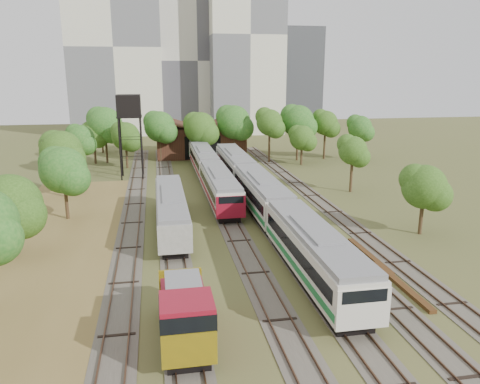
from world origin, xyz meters
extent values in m
plane|color=#475123|center=(0.00, 0.00, 0.00)|extent=(240.00, 240.00, 0.00)
cube|color=brown|center=(-18.00, 8.00, 0.02)|extent=(14.00, 60.00, 0.04)
cube|color=#4C473D|center=(-12.00, 25.00, 0.03)|extent=(2.60, 80.00, 0.06)
cube|color=#472D1E|center=(-12.72, 25.00, 0.12)|extent=(0.08, 80.00, 0.14)
cube|color=#472D1E|center=(-11.28, 25.00, 0.12)|extent=(0.08, 80.00, 0.14)
cube|color=#4C473D|center=(-8.00, 25.00, 0.03)|extent=(2.60, 80.00, 0.06)
cube|color=#472D1E|center=(-8.72, 25.00, 0.12)|extent=(0.08, 80.00, 0.14)
cube|color=#472D1E|center=(-7.28, 25.00, 0.12)|extent=(0.08, 80.00, 0.14)
cube|color=#4C473D|center=(-2.00, 25.00, 0.03)|extent=(2.60, 80.00, 0.06)
cube|color=#472D1E|center=(-2.72, 25.00, 0.12)|extent=(0.08, 80.00, 0.14)
cube|color=#472D1E|center=(-1.28, 25.00, 0.12)|extent=(0.08, 80.00, 0.14)
cube|color=#4C473D|center=(2.00, 25.00, 0.03)|extent=(2.60, 80.00, 0.06)
cube|color=#472D1E|center=(1.28, 25.00, 0.12)|extent=(0.08, 80.00, 0.14)
cube|color=#472D1E|center=(2.72, 25.00, 0.12)|extent=(0.08, 80.00, 0.14)
cube|color=#4C473D|center=(6.00, 25.00, 0.03)|extent=(2.60, 80.00, 0.06)
cube|color=#472D1E|center=(5.28, 25.00, 0.12)|extent=(0.08, 80.00, 0.14)
cube|color=#472D1E|center=(6.72, 25.00, 0.12)|extent=(0.08, 80.00, 0.14)
cube|color=#4C473D|center=(10.00, 25.00, 0.03)|extent=(2.60, 80.00, 0.06)
cube|color=#472D1E|center=(9.28, 25.00, 0.12)|extent=(0.08, 80.00, 0.14)
cube|color=#472D1E|center=(10.72, 25.00, 0.12)|extent=(0.08, 80.00, 0.14)
cube|color=black|center=(-2.00, 23.53, 0.41)|extent=(2.27, 15.64, 0.83)
cube|color=beige|center=(-2.00, 23.53, 2.12)|extent=(2.99, 17.00, 2.58)
cube|color=black|center=(-2.00, 23.53, 2.43)|extent=(3.05, 15.64, 0.88)
cube|color=slate|center=(-2.00, 23.53, 3.59)|extent=(2.75, 16.66, 0.37)
cube|color=maroon|center=(-2.00, 23.53, 1.39)|extent=(3.05, 16.66, 0.46)
cube|color=maroon|center=(-2.00, 15.08, 1.99)|extent=(3.03, 0.25, 2.32)
cube|color=black|center=(-2.00, 41.03, 0.41)|extent=(2.27, 15.64, 0.83)
cube|color=beige|center=(-2.00, 41.03, 2.12)|extent=(2.99, 17.00, 2.58)
cube|color=black|center=(-2.00, 41.03, 2.43)|extent=(3.05, 15.64, 0.88)
cube|color=slate|center=(-2.00, 41.03, 3.59)|extent=(2.75, 16.66, 0.37)
cube|color=maroon|center=(-2.00, 41.03, 1.39)|extent=(3.05, 16.66, 0.46)
cube|color=black|center=(2.00, 1.20, 0.44)|extent=(2.43, 15.64, 0.89)
cube|color=beige|center=(2.00, 1.20, 2.27)|extent=(3.21, 17.00, 2.77)
cube|color=black|center=(2.00, 1.20, 2.60)|extent=(3.27, 15.64, 0.94)
cube|color=slate|center=(2.00, 1.20, 3.85)|extent=(2.95, 16.66, 0.40)
cube|color=#1C7235|center=(2.00, 1.20, 1.49)|extent=(3.27, 16.66, 0.50)
cube|color=beige|center=(2.00, -7.25, 2.13)|extent=(3.25, 0.25, 2.49)
cube|color=black|center=(2.00, 18.70, 0.44)|extent=(2.43, 15.64, 0.89)
cube|color=beige|center=(2.00, 18.70, 2.27)|extent=(3.21, 17.00, 2.77)
cube|color=black|center=(2.00, 18.70, 2.60)|extent=(3.27, 15.64, 0.94)
cube|color=slate|center=(2.00, 18.70, 3.85)|extent=(2.95, 16.66, 0.40)
cube|color=#1C7235|center=(2.00, 18.70, 1.49)|extent=(3.27, 16.66, 0.50)
cube|color=black|center=(2.00, 36.20, 0.44)|extent=(2.43, 15.64, 0.89)
cube|color=beige|center=(2.00, 36.20, 2.27)|extent=(3.21, 17.00, 2.77)
cube|color=black|center=(2.00, 36.20, 2.60)|extent=(3.27, 15.64, 0.94)
cube|color=slate|center=(2.00, 36.20, 3.85)|extent=(2.95, 16.66, 0.40)
cube|color=#1C7235|center=(2.00, 36.20, 1.49)|extent=(3.27, 16.66, 0.50)
cube|color=black|center=(-2.00, 59.53, 0.40)|extent=(2.22, 14.72, 0.81)
cube|color=beige|center=(-2.00, 59.53, 2.07)|extent=(2.92, 16.00, 2.52)
cube|color=black|center=(-2.00, 59.53, 2.37)|extent=(2.98, 14.72, 0.86)
cube|color=slate|center=(-2.00, 59.53, 3.51)|extent=(2.69, 15.68, 0.36)
cube|color=#1C7235|center=(-2.00, 59.53, 1.36)|extent=(2.98, 15.68, 0.45)
cube|color=beige|center=(-2.00, 51.58, 1.94)|extent=(2.96, 0.25, 2.27)
cube|color=black|center=(-8.00, -4.88, 0.47)|extent=(2.29, 7.20, 0.94)
cube|color=maroon|center=(-8.00, -4.08, 1.72)|extent=(2.60, 4.40, 1.56)
cube|color=maroon|center=(-8.00, -7.48, 2.34)|extent=(2.81, 2.71, 2.81)
cube|color=black|center=(-8.00, -7.48, 3.02)|extent=(2.86, 2.76, 0.94)
cube|color=gold|center=(-8.00, -8.83, 1.67)|extent=(2.81, 0.20, 1.87)
cube|color=gold|center=(-8.00, -0.93, 1.67)|extent=(2.81, 0.20, 1.87)
cube|color=slate|center=(-8.00, -4.88, 3.44)|extent=(2.08, 3.60, 0.21)
cube|color=black|center=(-8.00, 15.32, 0.39)|extent=(2.16, 16.56, 0.79)
cube|color=gray|center=(-8.00, 15.32, 2.01)|extent=(2.85, 18.00, 2.45)
cube|color=black|center=(-8.00, 15.32, 2.31)|extent=(2.91, 16.56, 0.83)
cube|color=slate|center=(-8.00, 15.32, 3.42)|extent=(2.62, 17.64, 0.35)
cylinder|color=black|center=(-14.29, 38.55, 4.46)|extent=(0.22, 0.22, 8.92)
cylinder|color=black|center=(-11.28, 38.55, 4.46)|extent=(0.22, 0.22, 8.92)
cylinder|color=black|center=(-14.29, 41.56, 4.46)|extent=(0.22, 0.22, 8.92)
cylinder|color=black|center=(-11.28, 41.56, 4.46)|extent=(0.22, 0.22, 8.92)
cube|color=black|center=(-12.78, 40.05, 9.02)|extent=(3.51, 3.51, 0.20)
cube|color=black|center=(-12.78, 40.05, 10.62)|extent=(3.34, 3.34, 3.01)
cube|color=#4E2F16|center=(8.00, -0.99, 0.14)|extent=(0.54, 8.15, 0.27)
cube|color=#4E2F16|center=(8.20, 4.76, 0.13)|extent=(0.50, 7.93, 0.26)
cube|color=#391F14|center=(-1.00, 58.00, 2.75)|extent=(16.00, 11.00, 5.50)
cube|color=#391F14|center=(-5.00, 58.00, 6.10)|extent=(8.45, 11.55, 2.96)
cube|color=#391F14|center=(3.00, 58.00, 6.10)|extent=(8.45, 11.55, 2.96)
cube|color=black|center=(-1.00, 52.55, 2.20)|extent=(6.40, 0.15, 4.12)
cylinder|color=#382616|center=(-21.37, 10.34, 1.75)|extent=(0.36, 0.36, 3.50)
sphere|color=#274A13|center=(-21.37, 10.34, 4.46)|extent=(5.30, 5.30, 5.30)
cylinder|color=#382616|center=(-18.81, 20.53, 2.08)|extent=(0.36, 0.36, 4.16)
sphere|color=#274A13|center=(-18.81, 20.53, 5.30)|extent=(4.89, 4.89, 4.89)
cylinder|color=#382616|center=(-20.68, 30.20, 2.25)|extent=(0.36, 0.36, 4.49)
sphere|color=#274A13|center=(-20.68, 30.20, 5.72)|extent=(5.18, 5.18, 5.18)
cylinder|color=#382616|center=(-20.31, 43.22, 2.16)|extent=(0.36, 0.36, 4.33)
sphere|color=#274A13|center=(-20.31, 43.22, 5.51)|extent=(4.23, 4.23, 4.23)
cylinder|color=#382616|center=(-19.50, 52.37, 1.97)|extent=(0.36, 0.36, 3.95)
sphere|color=#274A13|center=(-19.50, 52.37, 5.03)|extent=(4.10, 4.10, 4.10)
cylinder|color=#382616|center=(-19.41, 63.84, 1.66)|extent=(0.36, 0.36, 3.32)
sphere|color=#274A13|center=(-19.41, 63.84, 4.22)|extent=(4.50, 4.50, 4.50)
cylinder|color=#382616|center=(-17.60, 52.86, 2.60)|extent=(0.36, 0.36, 5.20)
sphere|color=#274A13|center=(-17.60, 52.86, 6.61)|extent=(5.91, 5.91, 5.91)
cylinder|color=#382616|center=(-13.94, 47.50, 2.06)|extent=(0.36, 0.36, 4.11)
sphere|color=#274A13|center=(-13.94, 47.50, 5.24)|extent=(4.56, 4.56, 4.56)
cylinder|color=#382616|center=(-8.41, 52.64, 2.39)|extent=(0.36, 0.36, 4.78)
sphere|color=#274A13|center=(-8.41, 52.64, 6.09)|extent=(5.32, 5.32, 5.32)
cylinder|color=#382616|center=(-1.50, 51.12, 2.29)|extent=(0.36, 0.36, 4.58)
sphere|color=#274A13|center=(-1.50, 51.12, 5.83)|extent=(5.56, 5.56, 5.56)
cylinder|color=#382616|center=(4.64, 52.60, 2.60)|extent=(0.36, 0.36, 5.20)
sphere|color=#274A13|center=(4.64, 52.60, 6.61)|extent=(5.96, 5.96, 5.96)
cylinder|color=#382616|center=(10.01, 47.96, 2.73)|extent=(0.36, 0.36, 5.46)
sphere|color=#274A13|center=(10.01, 47.96, 6.95)|extent=(4.49, 4.49, 4.49)
cylinder|color=#382616|center=(15.46, 49.31, 2.71)|extent=(0.36, 0.36, 5.43)
sphere|color=#274A13|center=(15.46, 49.31, 6.91)|extent=(5.64, 5.64, 5.64)
cylinder|color=#382616|center=(20.77, 49.97, 2.54)|extent=(0.36, 0.36, 5.07)
sphere|color=#274A13|center=(20.77, 49.97, 6.45)|extent=(4.39, 4.39, 4.39)
cylinder|color=#382616|center=(26.31, 47.61, 2.27)|extent=(0.36, 0.36, 4.54)
sphere|color=#274A13|center=(26.31, 47.61, 5.77)|extent=(4.22, 4.22, 4.22)
cylinder|color=#382616|center=(15.63, 9.40, 1.85)|extent=(0.36, 0.36, 3.69)
sphere|color=#274A13|center=(15.63, 9.40, 4.70)|extent=(4.21, 4.21, 4.21)
cylinder|color=#382616|center=(15.67, 26.15, 2.15)|extent=(0.36, 0.36, 4.31)
sphere|color=#274A13|center=(15.67, 26.15, 5.48)|extent=(3.69, 3.69, 3.69)
cylinder|color=#382616|center=(14.98, 45.27, 1.79)|extent=(0.36, 0.36, 3.59)
sphere|color=#274A13|center=(14.98, 45.27, 4.57)|extent=(4.19, 4.19, 4.19)
cube|color=beige|center=(-18.00, 95.00, 21.00)|extent=(22.00, 16.00, 42.00)
cube|color=beige|center=(2.00, 100.00, 18.00)|extent=(20.00, 18.00, 36.00)
cube|color=beige|center=(14.00, 92.00, 24.00)|extent=(18.00, 16.00, 48.00)
cube|color=#393B3F|center=(34.00, 110.00, 14.00)|extent=(12.00, 12.00, 28.00)
camera|label=1|loc=(-9.21, -29.73, 15.19)|focal=35.00mm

